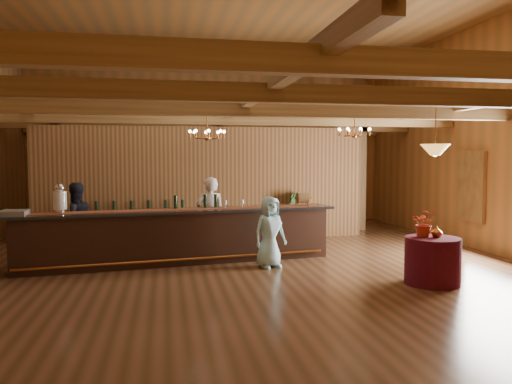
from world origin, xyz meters
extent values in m
plane|color=brown|center=(0.00, 0.00, 0.00)|extent=(14.00, 14.00, 0.00)
cube|color=#B1733B|center=(0.00, 7.00, 2.75)|extent=(12.00, 0.10, 5.50)
cube|color=#B1733B|center=(0.00, -7.00, 2.75)|extent=(12.00, 0.10, 5.50)
cube|color=#B1733B|center=(6.00, 0.00, 2.75)|extent=(0.10, 14.00, 5.50)
cube|color=#A27C44|center=(0.00, -5.50, 3.20)|extent=(11.90, 0.20, 0.28)
cube|color=#A27C44|center=(0.00, -3.00, 3.20)|extent=(11.90, 0.20, 0.28)
cube|color=#A27C44|center=(0.00, -0.50, 3.20)|extent=(11.90, 0.20, 0.28)
cube|color=#A27C44|center=(0.00, 2.00, 3.20)|extent=(11.90, 0.20, 0.28)
cube|color=#A27C44|center=(0.00, 4.50, 3.20)|extent=(11.90, 0.20, 0.28)
cube|color=#A27C44|center=(0.00, 6.80, 3.20)|extent=(11.90, 0.20, 0.28)
cube|color=#A27C44|center=(-4.50, 0.00, 3.34)|extent=(0.18, 13.90, 0.22)
cube|color=#A27C44|center=(0.00, 0.00, 3.34)|extent=(0.18, 13.90, 0.22)
cube|color=#A27C44|center=(4.50, 0.00, 3.34)|extent=(0.18, 13.90, 0.22)
cube|color=#A27C44|center=(-4.50, 4.50, 1.60)|extent=(0.20, 0.20, 3.20)
cube|color=#A27C44|center=(4.50, 4.50, 1.60)|extent=(0.20, 0.20, 3.20)
cube|color=brown|center=(-0.50, 3.50, 1.55)|extent=(9.00, 0.18, 3.10)
cube|color=white|center=(5.95, 1.00, 1.55)|extent=(0.12, 1.05, 1.75)
cube|color=black|center=(1.00, 5.50, 0.55)|extent=(1.20, 0.60, 1.10)
cube|color=brown|center=(-2.00, 5.50, 0.50)|extent=(1.00, 0.60, 1.00)
cube|color=black|center=(-1.26, 0.50, 0.55)|extent=(6.62, 1.61, 1.10)
cube|color=black|center=(-1.26, 0.50, 1.13)|extent=(6.97, 1.80, 0.05)
cube|color=maroon|center=(-1.26, 0.50, 1.16)|extent=(6.48, 1.33, 0.01)
cylinder|color=#A5602A|center=(-1.26, 0.06, 0.16)|extent=(6.32, 0.93, 0.05)
cylinder|color=silver|center=(-3.61, 0.23, 1.19)|extent=(0.18, 0.18, 0.08)
cylinder|color=silver|center=(-3.61, 0.23, 1.41)|extent=(0.26, 0.26, 0.36)
sphere|color=silver|center=(-3.61, 0.23, 1.66)|extent=(0.18, 0.18, 0.18)
cube|color=gray|center=(-4.41, 0.01, 1.20)|extent=(0.50, 0.50, 0.10)
cube|color=brown|center=(1.42, 0.84, 1.30)|extent=(0.06, 0.06, 0.30)
cube|color=brown|center=(1.70, 0.84, 1.30)|extent=(0.06, 0.06, 0.30)
cylinder|color=brown|center=(1.56, 0.84, 1.33)|extent=(0.24, 0.24, 0.24)
cylinder|color=black|center=(-1.33, 0.63, 1.30)|extent=(0.07, 0.07, 0.30)
cylinder|color=black|center=(-0.69, 0.71, 1.30)|extent=(0.07, 0.07, 0.30)
cylinder|color=black|center=(-0.45, 0.75, 1.30)|extent=(0.07, 0.07, 0.30)
cube|color=black|center=(-2.42, 3.19, 0.43)|extent=(3.09, 0.99, 0.86)
cylinder|color=#4A0716|center=(3.15, -2.09, 0.42)|extent=(0.97, 0.97, 0.84)
cylinder|color=#A5602A|center=(-0.61, 1.01, 2.95)|extent=(0.02, 0.02, 0.51)
sphere|color=#A5602A|center=(-0.61, 1.01, 2.69)|extent=(0.12, 0.12, 0.12)
torus|color=#A5602A|center=(-0.61, 1.01, 2.79)|extent=(0.80, 0.80, 0.04)
cylinder|color=#A5602A|center=(2.91, 1.14, 2.99)|extent=(0.02, 0.02, 0.42)
sphere|color=#A5602A|center=(2.91, 1.14, 2.78)|extent=(0.12, 0.12, 0.12)
torus|color=#A5602A|center=(2.91, 1.14, 2.88)|extent=(0.80, 0.80, 0.04)
cylinder|color=#A5602A|center=(3.15, -2.09, 2.80)|extent=(0.02, 0.02, 0.80)
cone|color=#C18530|center=(3.15, -2.09, 2.40)|extent=(0.52, 0.52, 0.20)
imported|color=white|center=(-0.54, 1.16, 0.91)|extent=(0.68, 0.47, 1.82)
imported|color=#1D202C|center=(-3.50, 1.16, 0.86)|extent=(1.05, 0.98, 1.72)
imported|color=#A6E6F1|center=(0.56, -0.24, 0.74)|extent=(0.84, 0.70, 1.47)
imported|color=#274A20|center=(1.83, 3.24, 0.68)|extent=(0.90, 0.81, 1.35)
imported|color=#BC3A1D|center=(3.04, -1.97, 1.09)|extent=(0.56, 0.53, 0.49)
imported|color=#A5602A|center=(3.22, -2.08, 1.00)|extent=(0.18, 0.18, 0.32)
camera|label=1|loc=(-1.54, -10.19, 2.27)|focal=35.00mm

